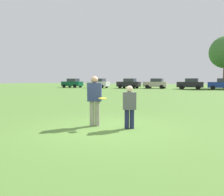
% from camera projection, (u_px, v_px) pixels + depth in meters
% --- Properties ---
extents(ground_plane, '(153.25, 153.25, 0.00)m').
position_uv_depth(ground_plane, '(108.00, 128.00, 7.48)').
color(ground_plane, '#517A33').
extents(player_thrower, '(0.56, 0.45, 1.74)m').
position_uv_depth(player_thrower, '(95.00, 98.00, 7.77)').
color(player_thrower, gray).
rests_on(player_thrower, ground).
extents(player_defender, '(0.50, 0.40, 1.43)m').
position_uv_depth(player_defender, '(129.00, 105.00, 7.36)').
color(player_defender, '#1E234C').
rests_on(player_defender, ground).
extents(frisbee, '(0.27, 0.27, 0.04)m').
position_uv_depth(frisbee, '(102.00, 98.00, 7.44)').
color(frisbee, yellow).
extents(parked_car_near_left, '(4.22, 2.26, 1.82)m').
position_uv_depth(parked_car_near_left, '(72.00, 83.00, 45.11)').
color(parked_car_near_left, '#0C4C2D').
rests_on(parked_car_near_left, ground).
extents(parked_car_mid_left, '(4.22, 2.26, 1.82)m').
position_uv_depth(parked_car_mid_left, '(99.00, 83.00, 43.15)').
color(parked_car_mid_left, silver).
rests_on(parked_car_mid_left, ground).
extents(parked_car_center, '(4.22, 2.26, 1.82)m').
position_uv_depth(parked_car_center, '(129.00, 83.00, 41.23)').
color(parked_car_center, black).
rests_on(parked_car_center, ground).
extents(parked_car_mid_right, '(4.22, 2.26, 1.82)m').
position_uv_depth(parked_car_mid_right, '(156.00, 83.00, 40.57)').
color(parked_car_mid_right, '#B7AD99').
rests_on(parked_car_mid_right, ground).
extents(parked_car_near_right, '(4.22, 2.26, 1.82)m').
position_uv_depth(parked_car_near_right, '(190.00, 84.00, 37.59)').
color(parked_car_near_right, black).
rests_on(parked_car_near_right, ground).
extents(parked_car_far_right, '(4.22, 2.26, 1.82)m').
position_uv_depth(parked_car_far_right, '(223.00, 84.00, 35.41)').
color(parked_car_far_right, navy).
rests_on(parked_car_far_right, ground).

